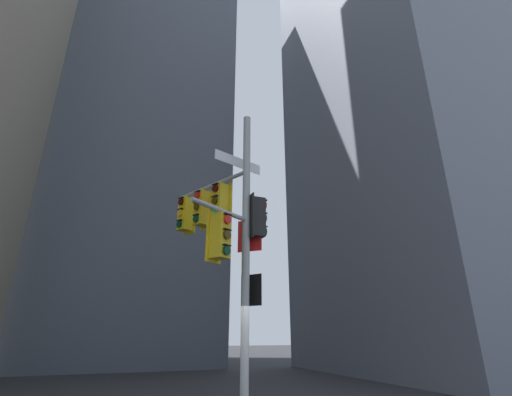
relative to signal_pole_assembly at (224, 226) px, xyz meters
name	(u,v)px	position (x,y,z in m)	size (l,w,h in m)	color
building_tower_right	(409,66)	(15.50, 7.31, 15.66)	(13.82, 13.82, 40.34)	slate
building_mid_block	(137,158)	(-2.25, 20.06, 11.11)	(12.91, 12.91, 31.24)	#4C5460
signal_pole_assembly	(224,226)	(0.00, 0.00, 0.00)	(2.17, 3.63, 7.49)	#9EA0A3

